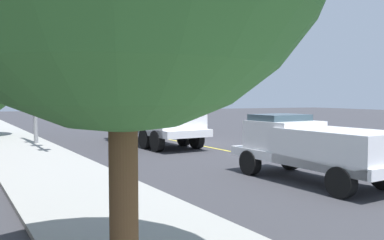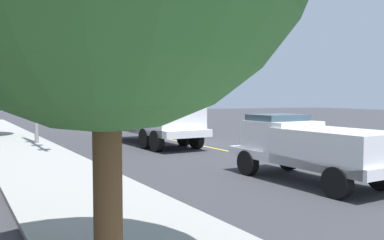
{
  "view_description": "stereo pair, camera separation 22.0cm",
  "coord_description": "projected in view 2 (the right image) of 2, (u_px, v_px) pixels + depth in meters",
  "views": [
    {
      "loc": [
        -20.82,
        8.85,
        2.65
      ],
      "look_at": [
        -0.87,
        0.27,
        1.4
      ],
      "focal_mm": 37.46,
      "sensor_mm": 36.0,
      "label": 1
    },
    {
      "loc": [
        -20.9,
        8.65,
        2.65
      ],
      "look_at": [
        -0.87,
        0.27,
        1.4
      ],
      "focal_mm": 37.46,
      "sensor_mm": 36.0,
      "label": 2
    }
  ],
  "objects": [
    {
      "name": "sidewalk_far_side",
      "position": [
        28.0,
        154.0,
        18.33
      ],
      "size": [
        59.92,
        11.91,
        0.12
      ],
      "primitive_type": "cube",
      "rotation": [
        0.0,
        0.0,
        0.14
      ],
      "color": "#9E9E99",
      "rests_on": "ground"
    },
    {
      "name": "passing_minivan",
      "position": [
        172.0,
        119.0,
        30.65
      ],
      "size": [
        5.02,
        2.55,
        1.69
      ],
      "color": "maroon",
      "rests_on": "ground"
    },
    {
      "name": "service_pickup_truck",
      "position": [
        310.0,
        146.0,
        12.43
      ],
      "size": [
        5.84,
        2.86,
        2.06
      ],
      "color": "white",
      "rests_on": "ground"
    },
    {
      "name": "ground",
      "position": [
        190.0,
        144.0,
        22.74
      ],
      "size": [
        120.0,
        120.0,
        0.0
      ],
      "primitive_type": "plane",
      "color": "#38383D"
    },
    {
      "name": "lane_centre_stripe",
      "position": [
        190.0,
        144.0,
        22.74
      ],
      "size": [
        49.54,
        7.11,
        0.01
      ],
      "primitive_type": "cube",
      "rotation": [
        0.0,
        0.0,
        0.14
      ],
      "color": "yellow",
      "rests_on": "ground"
    },
    {
      "name": "utility_bucket_truck",
      "position": [
        151.0,
        116.0,
        22.37
      ],
      "size": [
        8.47,
        3.62,
        6.87
      ],
      "color": "white",
      "rests_on": "ground"
    },
    {
      "name": "traffic_signal_mast",
      "position": [
        42.0,
        32.0,
        19.93
      ],
      "size": [
        6.93,
        1.22,
        8.64
      ],
      "color": "gray",
      "rests_on": "ground"
    },
    {
      "name": "traffic_cone_mid_front",
      "position": [
        149.0,
        131.0,
        26.96
      ],
      "size": [
        0.4,
        0.4,
        0.75
      ],
      "color": "black",
      "rests_on": "ground"
    }
  ]
}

